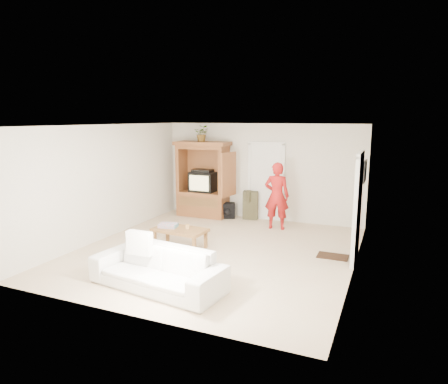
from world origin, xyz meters
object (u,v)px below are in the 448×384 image
(sofa, at_px, (157,268))
(coffee_table, at_px, (180,231))
(armoire, at_px, (204,184))
(man, at_px, (277,196))

(sofa, height_order, coffee_table, sofa)
(armoire, height_order, sofa, armoire)
(armoire, xyz_separation_m, man, (2.26, -0.50, -0.07))
(sofa, bearing_deg, man, 86.60)
(sofa, relative_size, coffee_table, 1.93)
(sofa, distance_m, coffee_table, 2.05)
(armoire, bearing_deg, man, -12.44)
(armoire, distance_m, sofa, 4.95)
(man, bearing_deg, sofa, 72.06)
(man, xyz_separation_m, coffee_table, (-1.48, -2.26, -0.47))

